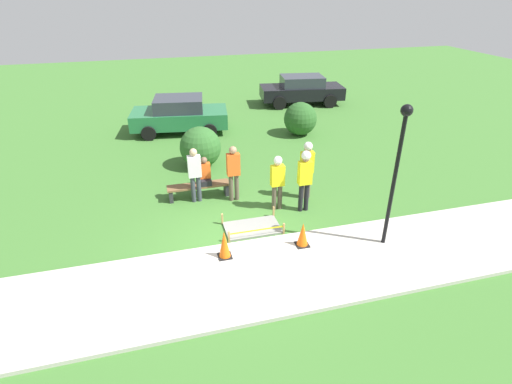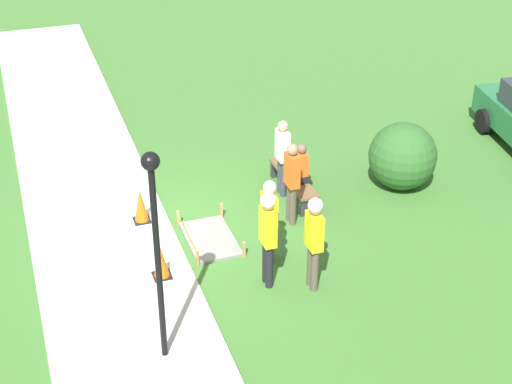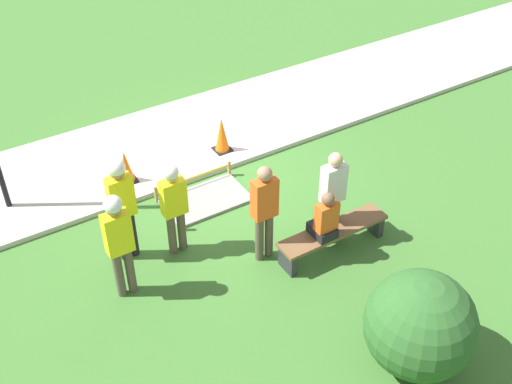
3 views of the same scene
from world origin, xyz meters
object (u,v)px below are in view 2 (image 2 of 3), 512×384
object	(u,v)px
worker_assistant	(268,230)
lamppost_near	(155,228)
worker_supervisor	(269,214)
traffic_cone_near_patch	(141,206)
worker_trainee	(314,235)
bystander_in_gray_shirt	(282,153)
person_seated_on_bench	(300,167)
traffic_cone_far_patch	(161,262)
park_bench	(293,181)
bystander_in_orange_shirt	(292,178)

from	to	relation	value
worker_assistant	lamppost_near	distance (m)	2.98
worker_supervisor	worker_assistant	xyz separation A→B (m)	(0.74, -0.29, 0.15)
traffic_cone_near_patch	worker_trainee	size ratio (longest dim) A/B	0.39
worker_supervisor	bystander_in_gray_shirt	size ratio (longest dim) A/B	0.98
lamppost_near	bystander_in_gray_shirt	bearing A→B (deg)	140.27
person_seated_on_bench	worker_assistant	xyz separation A→B (m)	(2.71, -1.70, 0.39)
traffic_cone_far_patch	person_seated_on_bench	xyz separation A→B (m)	(-1.98, 3.53, 0.37)
traffic_cone_near_patch	lamppost_near	size ratio (longest dim) A/B	0.20
park_bench	worker_trainee	size ratio (longest dim) A/B	1.05
park_bench	lamppost_near	distance (m)	6.24
traffic_cone_near_patch	worker_trainee	bearing A→B (deg)	39.02
park_bench	bystander_in_orange_shirt	distance (m)	1.36
worker_trainee	lamppost_near	xyz separation A→B (m)	(1.02, -3.01, 1.38)
park_bench	person_seated_on_bench	size ratio (longest dim) A/B	2.23
worker_supervisor	bystander_in_orange_shirt	xyz separation A→B (m)	(-1.14, 0.89, 0.01)
bystander_in_orange_shirt	park_bench	bearing A→B (deg)	156.40
park_bench	bystander_in_orange_shirt	bearing A→B (deg)	-23.60
traffic_cone_far_patch	bystander_in_orange_shirt	distance (m)	3.29
bystander_in_orange_shirt	bystander_in_gray_shirt	bearing A→B (deg)	168.92
lamppost_near	bystander_in_orange_shirt	bearing A→B (deg)	133.40
traffic_cone_far_patch	lamppost_near	xyz separation A→B (m)	(2.11, -0.44, 2.11)
worker_trainee	lamppost_near	world-z (taller)	lamppost_near
bystander_in_gray_shirt	worker_assistant	bearing A→B (deg)	-24.92
traffic_cone_far_patch	worker_supervisor	size ratio (longest dim) A/B	0.38
bystander_in_orange_shirt	worker_supervisor	bearing A→B (deg)	-38.13
traffic_cone_far_patch	park_bench	world-z (taller)	traffic_cone_far_patch
worker_assistant	bystander_in_gray_shirt	world-z (taller)	worker_assistant
person_seated_on_bench	worker_trainee	bearing A→B (deg)	-17.29
lamppost_near	traffic_cone_near_patch	bearing A→B (deg)	173.48
park_bench	traffic_cone_near_patch	bearing A→B (deg)	-87.20
traffic_cone_near_patch	worker_assistant	xyz separation A→B (m)	(2.77, 1.79, 0.72)
lamppost_near	worker_supervisor	bearing A→B (deg)	129.73
person_seated_on_bench	bystander_in_gray_shirt	xyz separation A→B (m)	(-0.34, -0.28, 0.21)
park_bench	person_seated_on_bench	distance (m)	0.53
worker_assistant	worker_trainee	distance (m)	0.83
worker_assistant	worker_trainee	xyz separation A→B (m)	(0.36, 0.75, -0.03)
worker_supervisor	bystander_in_orange_shirt	distance (m)	1.45
lamppost_near	park_bench	bearing A→B (deg)	137.83
person_seated_on_bench	worker_trainee	world-z (taller)	worker_trainee
person_seated_on_bench	worker_assistant	world-z (taller)	worker_assistant
traffic_cone_far_patch	lamppost_near	size ratio (longest dim) A/B	0.18
traffic_cone_near_patch	lamppost_near	bearing A→B (deg)	-6.52
traffic_cone_near_patch	worker_supervisor	size ratio (longest dim) A/B	0.43
traffic_cone_near_patch	worker_assistant	size ratio (longest dim) A/B	0.38
park_bench	person_seated_on_bench	bearing A→B (deg)	12.03
traffic_cone_far_patch	worker_supervisor	world-z (taller)	worker_supervisor
worker_supervisor	lamppost_near	world-z (taller)	lamppost_near
bystander_in_gray_shirt	lamppost_near	xyz separation A→B (m)	(4.43, -3.68, 1.52)
bystander_in_orange_shirt	bystander_in_gray_shirt	size ratio (longest dim) A/B	1.02
worker_trainee	person_seated_on_bench	bearing A→B (deg)	162.71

